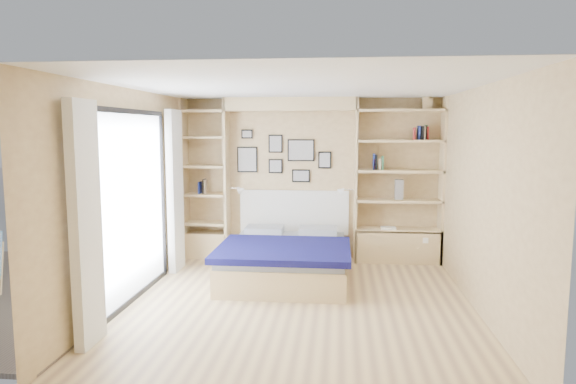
# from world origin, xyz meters

# --- Properties ---
(ground) EXTENTS (4.50, 4.50, 0.00)m
(ground) POSITION_xyz_m (0.00, 0.00, 0.00)
(ground) COLOR #D9BB7E
(ground) RESTS_ON ground
(room_shell) EXTENTS (4.50, 4.50, 4.50)m
(room_shell) POSITION_xyz_m (-0.39, 1.52, 1.08)
(room_shell) COLOR tan
(room_shell) RESTS_ON ground
(bed) EXTENTS (1.72, 2.24, 1.07)m
(bed) POSITION_xyz_m (-0.26, 1.06, 0.27)
(bed) COLOR beige
(bed) RESTS_ON ground
(photo_gallery) EXTENTS (1.48, 0.02, 0.82)m
(photo_gallery) POSITION_xyz_m (-0.45, 2.22, 1.60)
(photo_gallery) COLOR black
(photo_gallery) RESTS_ON ground
(reading_lamps) EXTENTS (1.92, 0.12, 0.15)m
(reading_lamps) POSITION_xyz_m (-0.30, 2.00, 1.10)
(reading_lamps) COLOR silver
(reading_lamps) RESTS_ON ground
(shelf_decor) EXTENTS (3.57, 0.23, 2.03)m
(shelf_decor) POSITION_xyz_m (1.09, 2.07, 1.69)
(shelf_decor) COLOR #A51E1E
(shelf_decor) RESTS_ON ground
(deck) EXTENTS (3.20, 4.00, 0.05)m
(deck) POSITION_xyz_m (-3.60, 0.00, 0.00)
(deck) COLOR #6F5F52
(deck) RESTS_ON ground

